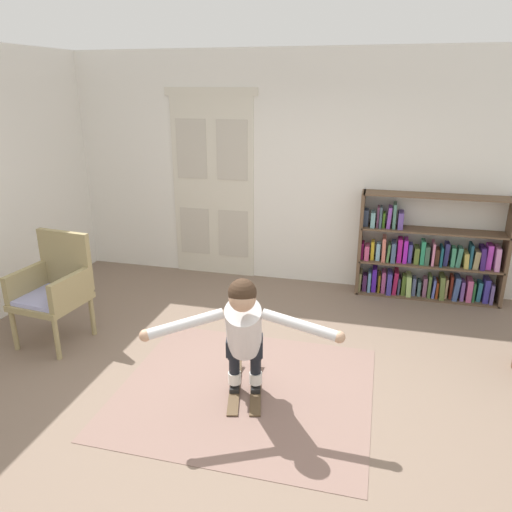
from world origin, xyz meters
TOP-DOWN VIEW (x-y plane):
  - ground_plane at (0.00, 0.00)m, footprint 7.20×7.20m
  - back_wall at (0.00, 2.60)m, footprint 6.00×0.10m
  - double_door at (-1.09, 2.54)m, footprint 1.22×0.05m
  - rug at (0.06, -0.05)m, footprint 2.13×1.89m
  - bookshelf at (1.65, 2.39)m, footprint 1.70×0.30m
  - wicker_chair at (-2.02, 0.36)m, footprint 0.66×0.66m
  - skis_pair at (0.06, -0.02)m, footprint 0.44×0.80m
  - person_skier at (0.11, -0.23)m, footprint 1.46×0.80m

SIDE VIEW (x-z plane):
  - ground_plane at x=0.00m, z-range 0.00..0.00m
  - rug at x=0.06m, z-range 0.00..0.01m
  - skis_pair at x=0.06m, z-range -0.01..0.06m
  - bookshelf at x=1.65m, z-range -0.14..1.14m
  - wicker_chair at x=-2.02m, z-range 0.03..1.13m
  - person_skier at x=0.11m, z-range 0.15..1.24m
  - double_door at x=-1.09m, z-range 0.01..2.46m
  - back_wall at x=0.00m, z-range 0.00..2.90m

